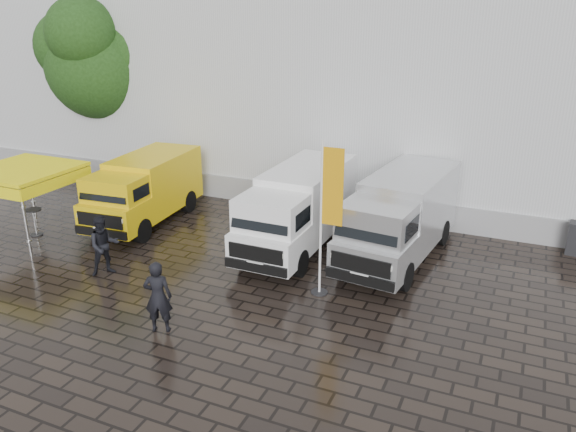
# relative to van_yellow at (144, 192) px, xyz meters

# --- Properties ---
(ground) EXTENTS (120.00, 120.00, 0.00)m
(ground) POSITION_rel_van_yellow_xyz_m (7.40, -4.08, -1.28)
(ground) COLOR black
(ground) RESTS_ON ground
(exhibition_hall) EXTENTS (44.00, 16.00, 12.00)m
(exhibition_hall) POSITION_rel_van_yellow_xyz_m (9.40, 11.92, 4.72)
(exhibition_hall) COLOR silver
(exhibition_hall) RESTS_ON ground
(hall_plinth) EXTENTS (44.00, 0.15, 1.00)m
(hall_plinth) POSITION_rel_van_yellow_xyz_m (9.40, 3.87, -0.78)
(hall_plinth) COLOR gray
(hall_plinth) RESTS_ON ground
(van_yellow) EXTENTS (2.56, 5.68, 2.55)m
(van_yellow) POSITION_rel_van_yellow_xyz_m (0.00, 0.00, 0.00)
(van_yellow) COLOR yellow
(van_yellow) RESTS_ON ground
(van_white) EXTENTS (2.15, 6.34, 2.74)m
(van_white) POSITION_rel_van_yellow_xyz_m (6.38, 0.10, 0.09)
(van_white) COLOR white
(van_white) RESTS_ON ground
(van_silver) EXTENTS (2.86, 6.65, 2.79)m
(van_silver) POSITION_rel_van_yellow_xyz_m (9.81, 0.62, 0.12)
(van_silver) COLOR silver
(van_silver) RESTS_ON ground
(canopy_tent) EXTENTS (3.27, 3.27, 2.59)m
(canopy_tent) POSITION_rel_van_yellow_xyz_m (-3.06, -2.82, 1.16)
(canopy_tent) COLOR silver
(canopy_tent) RESTS_ON ground
(flagpole) EXTENTS (0.88, 0.50, 4.61)m
(flagpole) POSITION_rel_van_yellow_xyz_m (8.45, -2.72, 1.27)
(flagpole) COLOR black
(flagpole) RESTS_ON ground
(tree) EXTENTS (4.89, 4.89, 8.79)m
(tree) POSITION_rel_van_yellow_xyz_m (-5.77, 4.79, 4.36)
(tree) COLOR black
(tree) RESTS_ON ground
(cocktail_table) EXTENTS (0.60, 0.60, 1.01)m
(cocktail_table) POSITION_rel_van_yellow_xyz_m (-2.96, -2.71, -0.77)
(cocktail_table) COLOR black
(cocktail_table) RESTS_ON ground
(person_front) EXTENTS (0.85, 0.72, 1.98)m
(person_front) POSITION_rel_van_yellow_xyz_m (5.19, -6.32, -0.29)
(person_front) COLOR black
(person_front) RESTS_ON ground
(person_tent) EXTENTS (1.16, 1.19, 1.93)m
(person_tent) POSITION_rel_van_yellow_xyz_m (1.63, -4.22, -0.31)
(person_tent) COLOR black
(person_tent) RESTS_ON ground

